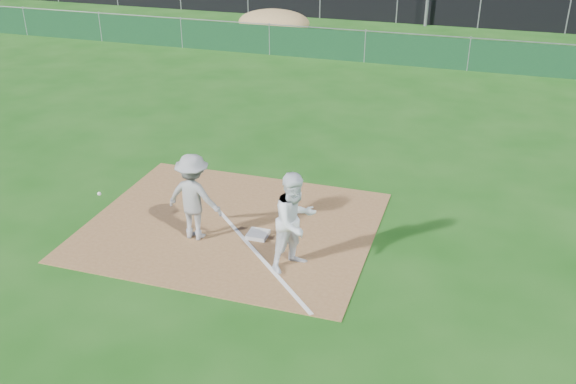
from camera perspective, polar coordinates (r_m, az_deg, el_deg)
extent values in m
plane|color=#154A0F|center=(21.64, 4.09, 8.19)|extent=(90.00, 90.00, 0.00)
cube|color=brown|center=(13.75, -5.04, -2.99)|extent=(6.00, 5.00, 0.02)
cube|color=white|center=(13.74, -5.04, -2.93)|extent=(5.01, 5.01, 0.01)
cube|color=#0E361B|center=(26.19, 6.85, 12.65)|extent=(44.00, 0.05, 1.20)
ellipsoid|color=#A1814E|center=(30.76, -1.26, 14.84)|extent=(3.38, 2.60, 1.17)
cube|color=black|center=(33.86, 9.69, 16.10)|extent=(46.00, 0.04, 1.80)
cube|color=black|center=(38.89, 10.78, 15.97)|extent=(46.00, 9.00, 0.01)
cube|color=silver|center=(13.27, -2.70, -3.79)|extent=(0.42, 0.42, 0.09)
imported|color=#A1A1A3|center=(12.98, -8.39, -0.44)|extent=(1.23, 0.77, 1.82)
sphere|color=white|center=(13.77, -16.44, -0.15)|extent=(0.08, 0.08, 0.08)
imported|color=white|center=(11.86, 0.62, -2.64)|extent=(1.14, 1.20, 1.95)
imported|color=black|center=(37.24, 15.62, 16.07)|extent=(4.52, 1.92, 1.30)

